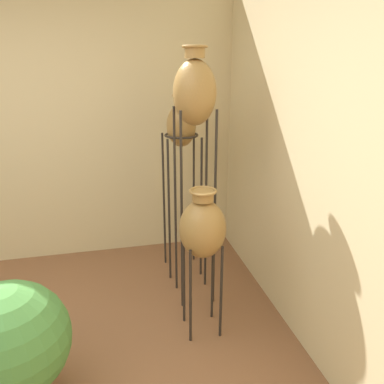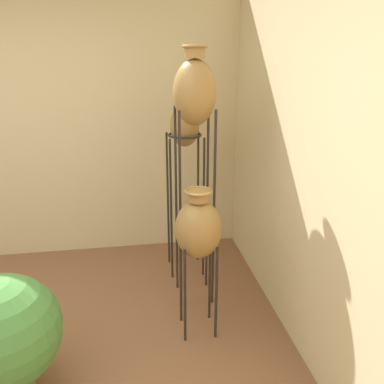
{
  "view_description": "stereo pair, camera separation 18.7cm",
  "coord_description": "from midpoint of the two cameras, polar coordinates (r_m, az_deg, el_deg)",
  "views": [
    {
      "loc": [
        0.82,
        -1.65,
        1.93
      ],
      "look_at": [
        1.45,
        1.07,
        0.95
      ],
      "focal_mm": 35.0,
      "sensor_mm": 36.0,
      "label": 1
    },
    {
      "loc": [
        1.01,
        -1.69,
        1.93
      ],
      "look_at": [
        1.45,
        1.07,
        0.95
      ],
      "focal_mm": 35.0,
      "sensor_mm": 36.0,
      "label": 2
    }
  ],
  "objects": [
    {
      "name": "wall_back",
      "position": [
        3.94,
        -26.59,
        8.83
      ],
      "size": [
        8.17,
        0.06,
        2.7
      ],
      "color": "beige",
      "rests_on": "ground_plane"
    },
    {
      "name": "wall_right",
      "position": [
        2.14,
        21.76,
        2.17
      ],
      "size": [
        0.06,
        8.17,
        2.7
      ],
      "color": "beige",
      "rests_on": "ground_plane"
    },
    {
      "name": "vase_stand_tall",
      "position": [
        2.81,
        -1.56,
        14.17
      ],
      "size": [
        0.32,
        0.32,
        2.04
      ],
      "color": "#28231E",
      "rests_on": "ground_plane"
    },
    {
      "name": "vase_stand_medium",
      "position": [
        3.29,
        -3.29,
        9.23
      ],
      "size": [
        0.31,
        0.31,
        1.67
      ],
      "color": "#28231E",
      "rests_on": "ground_plane"
    },
    {
      "name": "vase_stand_short",
      "position": [
        2.6,
        -0.45,
        -5.7
      ],
      "size": [
        0.33,
        0.33,
        1.12
      ],
      "color": "#28231E",
      "rests_on": "ground_plane"
    },
    {
      "name": "potted_plant",
      "position": [
        2.47,
        -28.06,
        -19.8
      ],
      "size": [
        0.66,
        0.66,
        0.81
      ],
      "color": "brown",
      "rests_on": "ground_plane"
    }
  ]
}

